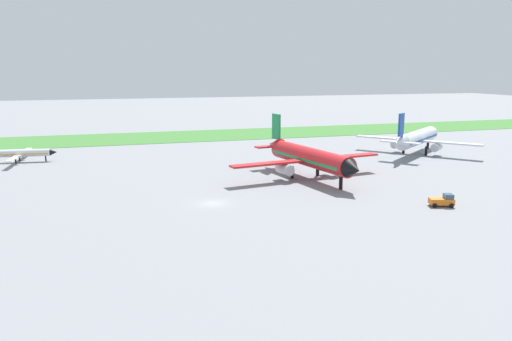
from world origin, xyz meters
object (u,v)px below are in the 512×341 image
object	(u,v)px
airplane_taxiing_turboprop	(20,153)
airplane_parked_jet_far	(417,138)
pushback_tug_near_gate	(443,201)
airplane_midfield_jet	(308,157)

from	to	relation	value
airplane_taxiing_turboprop	airplane_parked_jet_far	distance (m)	94.01
airplane_taxiing_turboprop	pushback_tug_near_gate	distance (m)	90.72
airplane_parked_jet_far	pushback_tug_near_gate	size ratio (longest dim) A/B	6.54
airplane_midfield_jet	airplane_taxiing_turboprop	size ratio (longest dim) A/B	1.70
airplane_parked_jet_far	pushback_tug_near_gate	xyz separation A→B (m)	(-25.30, -43.91, -3.04)
airplane_midfield_jet	airplane_taxiing_turboprop	xyz separation A→B (m)	(-55.54, 35.57, -2.04)
airplane_taxiing_turboprop	airplane_parked_jet_far	world-z (taller)	airplane_parked_jet_far
pushback_tug_near_gate	airplane_midfield_jet	bearing A→B (deg)	133.56
airplane_parked_jet_far	pushback_tug_near_gate	world-z (taller)	airplane_parked_jet_far
airplane_taxiing_turboprop	pushback_tug_near_gate	bearing A→B (deg)	-35.89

